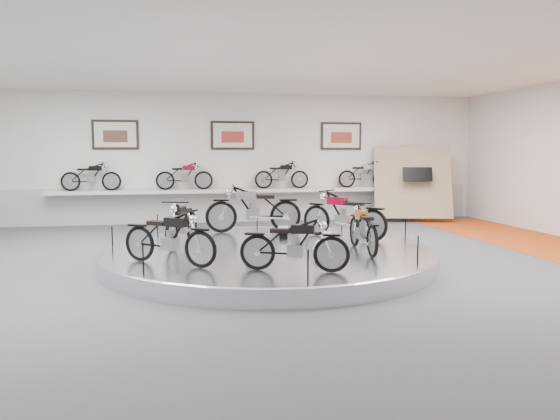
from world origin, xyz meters
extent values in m
plane|color=#4C4C4E|center=(0.00, 0.00, 0.00)|extent=(16.00, 16.00, 0.00)
plane|color=white|center=(0.00, 0.00, 4.00)|extent=(16.00, 16.00, 0.00)
plane|color=white|center=(0.00, 7.00, 2.00)|extent=(16.00, 0.00, 16.00)
plane|color=white|center=(0.00, -7.00, 2.00)|extent=(16.00, 0.00, 16.00)
cube|color=#BCBCBA|center=(0.00, 6.98, 0.55)|extent=(15.68, 0.04, 1.10)
cylinder|color=silver|center=(0.00, 0.30, 0.15)|extent=(6.40, 6.40, 0.30)
torus|color=#B2B2BA|center=(0.00, 0.30, 0.27)|extent=(6.40, 6.40, 0.10)
cube|color=silver|center=(0.00, 6.70, 1.00)|extent=(11.00, 0.55, 0.10)
cube|color=silver|center=(-3.50, 6.96, 2.70)|extent=(1.35, 0.06, 0.88)
cube|color=silver|center=(0.00, 6.96, 2.70)|extent=(1.35, 0.06, 0.88)
cube|color=silver|center=(3.50, 6.96, 2.70)|extent=(1.35, 0.06, 0.88)
cube|color=tan|center=(5.60, 6.10, 1.25)|extent=(2.56, 1.52, 2.30)
camera|label=1|loc=(-1.77, -10.04, 2.16)|focal=35.00mm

